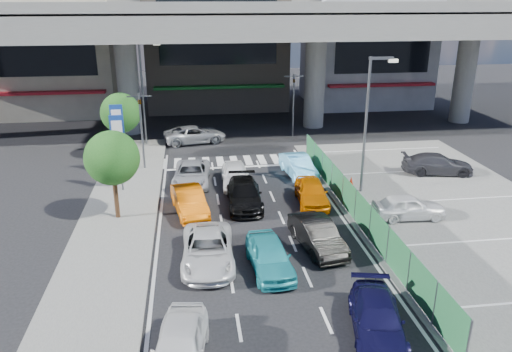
{
  "coord_description": "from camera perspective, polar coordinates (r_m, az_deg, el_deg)",
  "views": [
    {
      "loc": [
        -2.98,
        -20.81,
        11.16
      ],
      "look_at": [
        0.27,
        3.26,
        2.34
      ],
      "focal_mm": 35.0,
      "sensor_mm": 36.0,
      "label": 1
    }
  ],
  "objects": [
    {
      "name": "traffic_light_right",
      "position": [
        41.34,
        4.33,
        9.84
      ],
      "size": [
        1.6,
        1.24,
        5.2
      ],
      "color": "#595B60",
      "rests_on": "ground"
    },
    {
      "name": "signboard_far",
      "position": [
        33.14,
        -15.52,
        5.09
      ],
      "size": [
        0.8,
        0.14,
        4.7
      ],
      "color": "#595B60",
      "rests_on": "ground"
    },
    {
      "name": "tree_near",
      "position": [
        26.31,
        -16.12,
        1.97
      ],
      "size": [
        2.8,
        2.8,
        4.8
      ],
      "color": "#382314",
      "rests_on": "ground"
    },
    {
      "name": "ground",
      "position": [
        23.8,
        0.42,
        -8.0
      ],
      "size": [
        120.0,
        120.0,
        0.0
      ],
      "primitive_type": "plane",
      "color": "black",
      "rests_on": "ground"
    },
    {
      "name": "sedan_white_front_mid",
      "position": [
        30.9,
        -2.42,
        0.14
      ],
      "size": [
        1.74,
        4.09,
        1.38
      ],
      "primitive_type": "imported",
      "rotation": [
        0.0,
        0.0,
        -0.03
      ],
      "color": "white",
      "rests_on": "ground"
    },
    {
      "name": "hatch_black_mid_right",
      "position": [
        23.46,
        7.02,
        -6.71
      ],
      "size": [
        2.11,
        4.37,
        1.38
      ],
      "primitive_type": "imported",
      "rotation": [
        0.0,
        0.0,
        0.16
      ],
      "color": "black",
      "rests_on": "ground"
    },
    {
      "name": "traffic_cone",
      "position": [
        30.82,
        10.8,
        -0.74
      ],
      "size": [
        0.51,
        0.51,
        0.78
      ],
      "primitive_type": "cone",
      "rotation": [
        0.0,
        0.0,
        -0.33
      ],
      "color": "red",
      "rests_on": "parking_lot"
    },
    {
      "name": "sedan_black_mid",
      "position": [
        27.94,
        -1.34,
        -2.1
      ],
      "size": [
        2.04,
        4.67,
        1.34
      ],
      "primitive_type": "imported",
      "rotation": [
        0.0,
        0.0,
        -0.04
      ],
      "color": "black",
      "rests_on": "ground"
    },
    {
      "name": "van_white_back_left",
      "position": [
        16.88,
        -8.73,
        -18.64
      ],
      "size": [
        2.17,
        4.23,
        1.38
      ],
      "primitive_type": "imported",
      "rotation": [
        0.0,
        0.0,
        -0.14
      ],
      "color": "silver",
      "rests_on": "ground"
    },
    {
      "name": "building_east",
      "position": [
        56.33,
        12.43,
        14.25
      ],
      "size": [
        12.0,
        10.9,
        12.0
      ],
      "color": "gray",
      "rests_on": "ground"
    },
    {
      "name": "building_center",
      "position": [
        53.99,
        -4.69,
        16.0
      ],
      "size": [
        14.0,
        10.9,
        15.0
      ],
      "color": "gray",
      "rests_on": "ground"
    },
    {
      "name": "crossing_wagon_silver",
      "position": [
        40.31,
        -7.0,
        4.74
      ],
      "size": [
        5.27,
        3.23,
        1.36
      ],
      "primitive_type": "imported",
      "rotation": [
        0.0,
        0.0,
        1.78
      ],
      "color": "#9EA0A5",
      "rests_on": "ground"
    },
    {
      "name": "traffic_light_left",
      "position": [
        33.75,
        -13.08,
        7.09
      ],
      "size": [
        1.6,
        1.24,
        5.2
      ],
      "color": "#595B60",
      "rests_on": "ground"
    },
    {
      "name": "parked_sedan_white",
      "position": [
        27.42,
        17.03,
        -3.37
      ],
      "size": [
        3.87,
        1.69,
        1.3
      ],
      "primitive_type": "imported",
      "rotation": [
        0.0,
        0.0,
        1.53
      ],
      "color": "white",
      "rests_on": "parking_lot"
    },
    {
      "name": "sidewalk_left",
      "position": [
        27.48,
        -15.46,
        -4.64
      ],
      "size": [
        4.0,
        30.0,
        0.12
      ],
      "primitive_type": "cube",
      "color": "#595957",
      "rests_on": "ground"
    },
    {
      "name": "sedan_white_mid_left",
      "position": [
        22.16,
        -5.52,
        -8.37
      ],
      "size": [
        2.42,
        4.93,
        1.35
      ],
      "primitive_type": "imported",
      "rotation": [
        0.0,
        0.0,
        -0.04
      ],
      "color": "silver",
      "rests_on": "ground"
    },
    {
      "name": "street_lamp_right",
      "position": [
        29.37,
        12.83,
        6.9
      ],
      "size": [
        1.65,
        0.22,
        8.0
      ],
      "color": "#595B60",
      "rests_on": "ground"
    },
    {
      "name": "expressway",
      "position": [
        42.98,
        -3.86,
        16.72
      ],
      "size": [
        64.0,
        14.0,
        10.75
      ],
      "color": "slate",
      "rests_on": "ground"
    },
    {
      "name": "taxi_teal_mid",
      "position": [
        21.55,
        1.57,
        -9.11
      ],
      "size": [
        1.89,
        4.15,
        1.38
      ],
      "primitive_type": "imported",
      "rotation": [
        0.0,
        0.0,
        0.07
      ],
      "color": "teal",
      "rests_on": "ground"
    },
    {
      "name": "minivan_navy_back",
      "position": [
        18.44,
        13.66,
        -15.57
      ],
      "size": [
        2.57,
        4.48,
        1.22
      ],
      "primitive_type": "imported",
      "rotation": [
        0.0,
        0.0,
        -0.21
      ],
      "color": "black",
      "rests_on": "ground"
    },
    {
      "name": "parking_lot",
      "position": [
        28.98,
        21.95,
        -4.16
      ],
      "size": [
        12.0,
        28.0,
        0.06
      ],
      "primitive_type": "cube",
      "color": "#595957",
      "rests_on": "ground"
    },
    {
      "name": "street_lamp_left",
      "position": [
        39.48,
        -12.65,
        10.17
      ],
      "size": [
        1.65,
        0.22,
        8.0
      ],
      "color": "#595B60",
      "rests_on": "ground"
    },
    {
      "name": "signboard_near",
      "position": [
        30.22,
        -15.45,
        3.69
      ],
      "size": [
        0.8,
        0.14,
        4.7
      ],
      "color": "#595B60",
      "rests_on": "ground"
    },
    {
      "name": "building_west",
      "position": [
        54.56,
        -22.12,
        13.65
      ],
      "size": [
        12.0,
        10.9,
        13.0
      ],
      "color": "#A09781",
      "rests_on": "ground"
    },
    {
      "name": "parked_sedan_dgrey",
      "position": [
        34.9,
        20.03,
        1.31
      ],
      "size": [
        4.81,
        2.65,
        1.32
      ],
      "primitive_type": "imported",
      "rotation": [
        0.0,
        0.0,
        1.39
      ],
      "color": "#313035",
      "rests_on": "parking_lot"
    },
    {
      "name": "taxi_orange_right",
      "position": [
        28.35,
        6.38,
        -1.84
      ],
      "size": [
        1.95,
        4.17,
        1.38
      ],
      "primitive_type": "imported",
      "rotation": [
        0.0,
        0.0,
        -0.08
      ],
      "color": "#C35C00",
      "rests_on": "ground"
    },
    {
      "name": "tree_far",
      "position": [
        36.48,
        -15.21,
        6.96
      ],
      "size": [
        2.8,
        2.8,
        4.8
      ],
      "color": "#382314",
      "rests_on": "ground"
    },
    {
      "name": "wagon_silver_front_left",
      "position": [
        31.34,
        -7.37,
        0.21
      ],
      "size": [
        2.54,
        4.88,
        1.31
      ],
      "primitive_type": "imported",
      "rotation": [
        0.0,
        0.0,
        -0.08
      ],
      "color": "#A8AAB0",
      "rests_on": "ground"
    },
    {
      "name": "kei_truck_front_right",
      "position": [
        32.64,
        4.83,
        1.17
      ],
      "size": [
        1.93,
        4.3,
        1.37
      ],
      "primitive_type": "imported",
      "rotation": [
        0.0,
        0.0,
        0.12
      ],
      "color": "#5CC1F8",
      "rests_on": "ground"
    },
    {
      "name": "taxi_orange_left",
      "position": [
        27.2,
        -7.62,
        -2.86
      ],
      "size": [
        2.18,
        4.38,
        1.38
      ],
      "primitive_type": "imported",
      "rotation": [
        0.0,
        0.0,
        0.18
      ],
      "color": "#DB5D03",
      "rests_on": "ground"
    },
    {
      "name": "fence_run",
      "position": [
        25.49,
        12.01,
        -4.24
      ],
      "size": [
        0.16,
        22.0,
        1.8
      ],
      "primitive_type": null,
      "color": "#1F5B33",
      "rests_on": "ground"
    }
  ]
}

